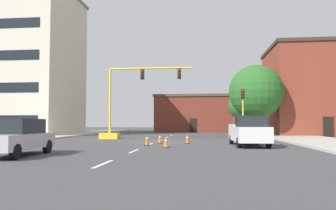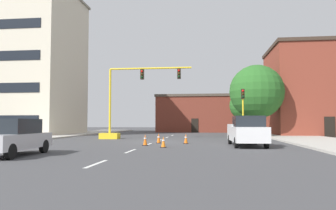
{
  "view_description": "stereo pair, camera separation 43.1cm",
  "coord_description": "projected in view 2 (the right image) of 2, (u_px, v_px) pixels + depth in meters",
  "views": [
    {
      "loc": [
        3.73,
        -25.94,
        1.56
      ],
      "look_at": [
        0.34,
        6.0,
        3.32
      ],
      "focal_mm": 34.47,
      "sensor_mm": 36.0,
      "label": 1
    },
    {
      "loc": [
        4.16,
        -25.89,
        1.56
      ],
      "look_at": [
        0.34,
        6.0,
        3.32
      ],
      "focal_mm": 34.47,
      "sensor_mm": 36.0,
      "label": 2
    }
  ],
  "objects": [
    {
      "name": "lane_stripe_seg_1",
      "position": [
        130.0,
        151.0,
        17.65
      ],
      "size": [
        0.16,
        2.4,
        0.01
      ],
      "primitive_type": "cube",
      "color": "silver",
      "rests_on": "ground_plane"
    },
    {
      "name": "traffic_light_pole_right",
      "position": [
        243.0,
        102.0,
        30.93
      ],
      "size": [
        0.32,
        0.47,
        4.8
      ],
      "color": "yellow",
      "rests_on": "ground_plane"
    },
    {
      "name": "building_brick_center",
      "position": [
        196.0,
        114.0,
        54.13
      ],
      "size": [
        12.79,
        7.83,
        6.08
      ],
      "color": "brown",
      "rests_on": "ground_plane"
    },
    {
      "name": "tree_right_far",
      "position": [
        244.0,
        106.0,
        44.86
      ],
      "size": [
        3.97,
        3.97,
        5.91
      ],
      "color": "brown",
      "rests_on": "ground_plane"
    },
    {
      "name": "traffic_cone_roadside_d",
      "position": [
        186.0,
        139.0,
        23.87
      ],
      "size": [
        0.36,
        0.36,
        0.74
      ],
      "color": "black",
      "rests_on": "ground_plane"
    },
    {
      "name": "traffic_cone_roadside_a",
      "position": [
        159.0,
        138.0,
        24.44
      ],
      "size": [
        0.36,
        0.36,
        0.74
      ],
      "color": "black",
      "rests_on": "ground_plane"
    },
    {
      "name": "traffic_signal_gantry",
      "position": [
        121.0,
        116.0,
        30.92
      ],
      "size": [
        8.78,
        1.2,
        6.83
      ],
      "color": "yellow",
      "rests_on": "ground_plane"
    },
    {
      "name": "traffic_cone_roadside_c",
      "position": [
        163.0,
        142.0,
        20.13
      ],
      "size": [
        0.36,
        0.36,
        0.71
      ],
      "color": "black",
      "rests_on": "ground_plane"
    },
    {
      "name": "traffic_cone_roadside_b",
      "position": [
        145.0,
        140.0,
        21.95
      ],
      "size": [
        0.36,
        0.36,
        0.77
      ],
      "color": "black",
      "rests_on": "ground_plane"
    },
    {
      "name": "sidewalk_right",
      "position": [
        297.0,
        137.0,
        32.44
      ],
      "size": [
        6.0,
        56.0,
        0.14
      ],
      "primitive_type": "cube",
      "color": "#B2ADA3",
      "rests_on": "ground_plane"
    },
    {
      "name": "building_tall_left",
      "position": [
        23.0,
        64.0,
        42.04
      ],
      "size": [
        13.84,
        11.77,
        18.46
      ],
      "color": "beige",
      "rests_on": "ground_plane"
    },
    {
      "name": "sedan_silver_near_left",
      "position": [
        13.0,
        137.0,
        15.23
      ],
      "size": [
        2.03,
        4.57,
        1.74
      ],
      "color": "#B7B7BC",
      "rests_on": "ground_plane"
    },
    {
      "name": "sidewalk_left",
      "position": [
        48.0,
        136.0,
        35.59
      ],
      "size": [
        6.0,
        56.0,
        0.14
      ],
      "primitive_type": "cube",
      "color": "#B2ADA3",
      "rests_on": "ground_plane"
    },
    {
      "name": "tree_right_mid",
      "position": [
        257.0,
        92.0,
        35.17
      ],
      "size": [
        5.88,
        5.88,
        7.87
      ],
      "color": "brown",
      "rests_on": "ground_plane"
    },
    {
      "name": "building_row_right",
      "position": [
        313.0,
        91.0,
        39.5
      ],
      "size": [
        10.41,
        10.2,
        10.9
      ],
      "color": "brown",
      "rests_on": "ground_plane"
    },
    {
      "name": "lane_stripe_seg_0",
      "position": [
        96.0,
        164.0,
        12.2
      ],
      "size": [
        0.16,
        2.4,
        0.01
      ],
      "primitive_type": "cube",
      "color": "silver",
      "rests_on": "ground_plane"
    },
    {
      "name": "lane_stripe_seg_3",
      "position": [
        160.0,
        140.0,
        28.56
      ],
      "size": [
        0.16,
        2.4,
        0.01
      ],
      "primitive_type": "cube",
      "color": "silver",
      "rests_on": "ground_plane"
    },
    {
      "name": "pickup_truck_white",
      "position": [
        247.0,
        131.0,
        21.4
      ],
      "size": [
        2.18,
        5.47,
        1.99
      ],
      "color": "white",
      "rests_on": "ground_plane"
    },
    {
      "name": "lane_stripe_seg_2",
      "position": [
        148.0,
        144.0,
        23.11
      ],
      "size": [
        0.16,
        2.4,
        0.01
      ],
      "primitive_type": "cube",
      "color": "silver",
      "rests_on": "ground_plane"
    },
    {
      "name": "lane_stripe_seg_4",
      "position": [
        167.0,
        137.0,
        34.01
      ],
      "size": [
        0.16,
        2.4,
        0.01
      ],
      "primitive_type": "cube",
      "color": "silver",
      "rests_on": "ground_plane"
    },
    {
      "name": "lane_stripe_seg_5",
      "position": [
        173.0,
        135.0,
        39.46
      ],
      "size": [
        0.16,
        2.4,
        0.01
      ],
      "primitive_type": "cube",
      "color": "silver",
      "rests_on": "ground_plane"
    },
    {
      "name": "ground_plane",
      "position": [
        155.0,
        142.0,
        26.08
      ],
      "size": [
        160.0,
        160.0,
        0.0
      ],
      "primitive_type": "plane",
      "color": "#424244"
    }
  ]
}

